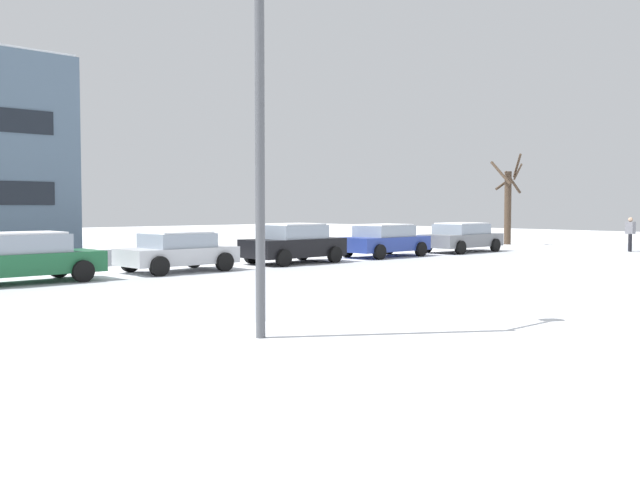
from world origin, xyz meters
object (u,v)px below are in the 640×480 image
parked_car_green (20,257)px  parked_car_silver (178,251)px  parked_car_black (294,243)px  pedestrian_crossing (630,232)px  street_lamp (276,102)px  parked_car_gray (461,237)px  parked_car_blue (384,240)px

parked_car_green → parked_car_silver: size_ratio=1.16×
parked_car_black → pedestrian_crossing: (16.82, -5.66, 0.20)m
street_lamp → parked_car_gray: (20.08, 11.03, -3.20)m
parked_car_gray → parked_car_green: bearing=179.8°
parked_car_gray → pedestrian_crossing: pedestrian_crossing is taller
street_lamp → pedestrian_crossing: 27.33m
parked_car_green → parked_car_blue: 15.51m
parked_car_gray → pedestrian_crossing: size_ratio=2.69×
parked_car_green → parked_car_black: 10.34m
street_lamp → parked_car_silver: bearing=67.9°
parked_car_black → parked_car_gray: 10.34m
parked_car_blue → street_lamp: bearing=-142.7°
parked_car_silver → parked_car_gray: (15.51, -0.22, 0.03)m
parked_car_gray → parked_car_silver: bearing=179.2°
street_lamp → parked_car_black: 15.29m
parked_car_black → pedestrian_crossing: size_ratio=2.42×
street_lamp → parked_car_gray: 23.13m
parked_car_silver → parked_car_black: bearing=1.2°
parked_car_green → parked_car_gray: parked_car_green is taller
parked_car_black → parked_car_blue: (5.17, -0.01, -0.05)m
parked_car_green → parked_car_blue: bearing=1.0°
parked_car_black → street_lamp: bearing=-130.6°
parked_car_green → pedestrian_crossing: bearing=-11.2°
parked_car_black → parked_car_silver: bearing=-178.8°
parked_car_black → parked_car_gray: size_ratio=0.90×
street_lamp → pedestrian_crossing: bearing=12.1°
parked_car_blue → parked_car_silver: bearing=-179.5°
parked_car_black → pedestrian_crossing: bearing=-18.6°
pedestrian_crossing → parked_car_blue: bearing=154.1°
parked_car_silver → parked_car_blue: parked_car_blue is taller
parked_car_silver → parked_car_gray: bearing=-0.8°
parked_car_blue → parked_car_gray: 5.18m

